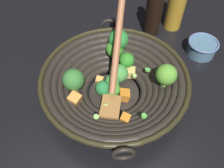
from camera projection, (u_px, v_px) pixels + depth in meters
name	position (u px, v px, depth m)	size (l,w,h in m)	color
ground_plane	(114.00, 95.00, 0.69)	(4.00, 4.00, 0.00)	black
wok	(114.00, 81.00, 0.65)	(0.41, 0.43, 0.27)	black
soy_sauce_bottle	(154.00, 13.00, 0.80)	(0.06, 0.06, 0.21)	black
cooking_oil_bottle	(177.00, 2.00, 0.81)	(0.06, 0.06, 0.25)	#AD7F23
prep_bowl	(202.00, 47.00, 0.78)	(0.10, 0.10, 0.05)	slate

